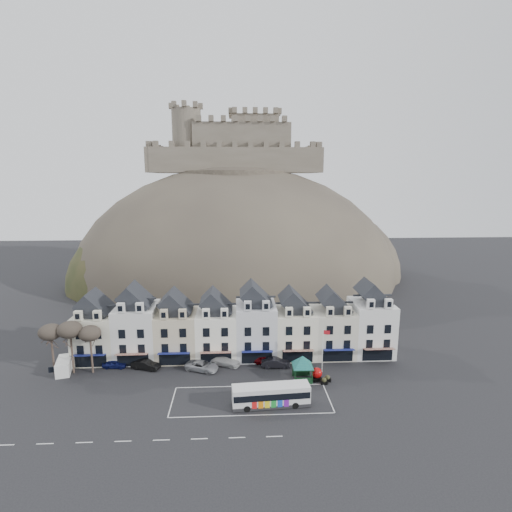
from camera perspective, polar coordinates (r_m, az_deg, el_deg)
The scene contains 21 objects.
ground at distance 58.47m, azimuth -2.75°, elevation -20.49°, with size 300.00×300.00×0.00m, color black.
coach_bay_markings at distance 59.56m, azimuth -0.71°, elevation -19.83°, with size 22.00×7.50×0.01m, color silver.
townhouse_terrace at distance 70.47m, azimuth -2.71°, elevation -9.95°, with size 54.40×9.35×11.80m.
castle_hill at distance 122.60m, azimuth -2.26°, elevation -3.27°, with size 100.00×76.00×68.00m.
castle at distance 126.05m, azimuth -2.79°, elevation 15.50°, with size 50.20×22.20×22.00m.
tree_left_far at distance 71.05m, azimuth -27.30°, elevation -9.68°, with size 3.61×3.61×8.24m.
tree_left_mid at distance 69.75m, azimuth -25.05°, elevation -9.56°, with size 3.78×3.78×8.64m.
tree_left_near at distance 68.92m, azimuth -22.66°, elevation -10.22°, with size 3.43×3.43×7.84m.
bus at distance 57.51m, azimuth 2.14°, elevation -19.16°, with size 10.73×3.23×2.99m.
bus_shelter at distance 63.42m, azimuth 6.68°, elevation -14.72°, with size 6.23×6.23×3.95m.
red_buoy at distance 64.59m, azimuth 8.68°, elevation -16.31°, with size 1.61×1.61×1.99m.
flagpole at distance 65.57m, azimuth 9.59°, elevation -12.80°, with size 1.03×0.37×7.38m.
white_van at distance 72.99m, azimuth -25.72°, elevation -13.93°, with size 3.11×5.04×2.14m.
planter_west at distance 63.89m, azimuth 9.70°, elevation -17.19°, with size 1.09×0.72×1.04m.
planter_east at distance 64.66m, azimuth 10.17°, elevation -16.83°, with size 1.13×0.74×1.05m.
car_navy at distance 71.57m, azimuth -19.55°, elevation -14.31°, with size 1.57×3.90×1.33m, color #0E1347.
car_black at distance 69.56m, azimuth -15.50°, elevation -14.73°, with size 1.63×4.66×1.54m, color black.
car_silver at distance 67.39m, azimuth -7.73°, elevation -15.30°, with size 2.50×5.34×1.51m, color #999AA0.
car_white at distance 68.67m, azimuth -4.52°, elevation -14.69°, with size 2.15×5.29×1.54m, color beige.
car_maroon at distance 68.82m, azimuth 1.35°, elevation -14.66°, with size 1.65×4.11×1.40m, color #550408.
car_charcoal at distance 67.87m, azimuth 2.83°, elevation -14.98°, with size 1.65×4.73×1.56m, color black.
Camera 1 is at (0.15, -49.76, 30.70)m, focal length 28.00 mm.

